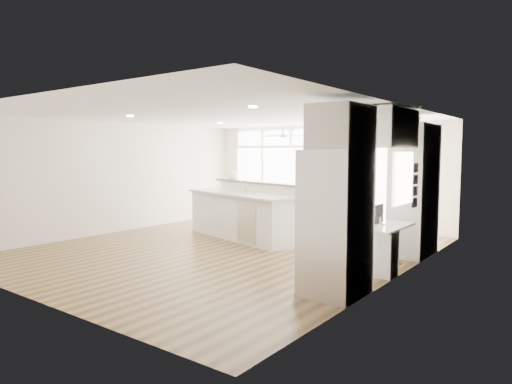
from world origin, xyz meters
The scene contains 24 objects.
floor centered at (0.00, 0.00, -0.01)m, with size 7.00×8.00×0.02m, color #483116.
ceiling centered at (0.00, 0.00, 2.70)m, with size 7.00×8.00×0.02m, color white.
wall_back centered at (0.00, 4.00, 1.35)m, with size 7.00×0.04×2.70m, color silver.
wall_front centered at (0.00, -4.00, 1.35)m, with size 7.00×0.04×2.70m, color silver.
wall_left centered at (-3.50, 0.00, 1.35)m, with size 0.04×8.00×2.70m, color silver.
wall_right centered at (3.50, 0.00, 1.35)m, with size 0.04×8.00×2.70m, color silver.
glass_wall centered at (0.00, 3.94, 1.05)m, with size 5.80×0.06×2.08m, color white.
transom_row centered at (0.00, 3.94, 2.38)m, with size 5.90×0.06×0.40m, color white.
desk_window centered at (3.46, 0.30, 1.55)m, with size 0.04×0.85×0.85m, color white.
ceiling_fan centered at (-0.50, 2.80, 2.48)m, with size 1.16×1.16×0.32m, color silver.
recessed_lights centered at (0.00, 0.20, 2.68)m, with size 3.40×3.00×0.02m, color white.
oven_cabinet centered at (3.17, 1.80, 1.25)m, with size 0.64×1.20×2.50m, color white.
desk_nook centered at (3.13, 0.30, 0.38)m, with size 0.72×1.30×0.76m, color white.
upper_cabinets centered at (3.17, 0.30, 2.35)m, with size 0.64×1.30×0.64m, color white.
refrigerator centered at (3.11, -1.35, 1.00)m, with size 0.76×0.90×2.00m, color silver.
fridge_cabinet centered at (3.17, -1.35, 2.30)m, with size 0.64×0.90×0.60m, color white.
framed_photos centered at (3.46, 0.92, 1.40)m, with size 0.06×0.22×0.80m, color black.
kitchen_island centered at (-0.49, 1.09, 0.64)m, with size 3.24×1.22×1.29m, color white.
rug centered at (2.80, 0.70, 0.01)m, with size 0.85×0.61×0.01m, color #31200F.
office_chair centered at (2.68, 0.52, 0.49)m, with size 0.50×0.47×0.97m, color black.
fishbowl centered at (-1.30, 1.72, 1.40)m, with size 0.23×0.23×0.23m, color white.
monitor centered at (3.05, 0.30, 0.94)m, with size 0.07×0.42×0.35m, color black.
keyboard centered at (2.88, 0.30, 0.77)m, with size 0.11×0.30×0.02m, color silver.
potted_plant centered at (3.17, 1.80, 2.63)m, with size 0.29×0.33×0.25m, color #375E28.
Camera 1 is at (5.94, -6.97, 1.97)m, focal length 32.00 mm.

